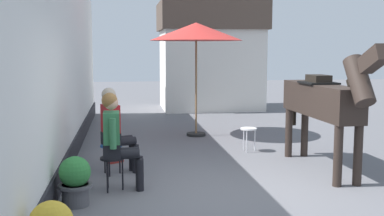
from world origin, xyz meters
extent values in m
plane|color=slate|center=(0.00, 3.00, 0.00)|extent=(40.00, 40.00, 0.00)
cube|color=white|center=(-2.55, 1.50, 1.70)|extent=(0.30, 14.00, 3.40)
cube|color=black|center=(-2.53, 1.50, 0.18)|extent=(0.34, 14.00, 0.36)
cube|color=silver|center=(1.40, 9.33, 1.30)|extent=(3.20, 2.40, 2.60)
cube|color=brown|center=(1.40, 9.33, 3.05)|extent=(3.40, 2.60, 0.90)
cylinder|color=black|center=(-1.65, 0.37, 0.46)|extent=(0.34, 0.34, 0.03)
cylinder|color=black|center=(-1.51, 0.37, 0.22)|extent=(0.02, 0.02, 0.45)
cylinder|color=black|center=(-1.72, 0.49, 0.22)|extent=(0.02, 0.02, 0.45)
cylinder|color=black|center=(-1.72, 0.25, 0.22)|extent=(0.02, 0.02, 0.45)
cube|color=black|center=(-1.65, 0.37, 0.58)|extent=(0.24, 0.32, 0.20)
cube|color=#337247|center=(-1.65, 0.37, 0.90)|extent=(0.22, 0.34, 0.44)
sphere|color=tan|center=(-1.65, 0.37, 1.25)|extent=(0.20, 0.20, 0.20)
sphere|color=olive|center=(-1.67, 0.37, 1.28)|extent=(0.22, 0.22, 0.22)
cylinder|color=black|center=(-1.46, 0.45, 0.53)|extent=(0.38, 0.13, 0.13)
cylinder|color=black|center=(-1.27, 0.45, 0.23)|extent=(0.11, 0.11, 0.46)
cylinder|color=black|center=(-1.46, 0.29, 0.53)|extent=(0.38, 0.13, 0.13)
cylinder|color=black|center=(-1.27, 0.29, 0.23)|extent=(0.11, 0.11, 0.46)
cylinder|color=#337247|center=(-1.64, 0.57, 0.85)|extent=(0.09, 0.09, 0.42)
cylinder|color=#337247|center=(-1.63, 0.17, 0.85)|extent=(0.09, 0.09, 0.42)
cylinder|color=#194C99|center=(-1.69, 1.24, 0.46)|extent=(0.34, 0.34, 0.03)
cylinder|color=black|center=(-1.56, 1.28, 0.22)|extent=(0.02, 0.02, 0.45)
cylinder|color=black|center=(-1.80, 1.33, 0.22)|extent=(0.02, 0.02, 0.45)
cylinder|color=black|center=(-1.72, 1.10, 0.22)|extent=(0.02, 0.02, 0.45)
cube|color=black|center=(-1.69, 1.24, 0.58)|extent=(0.33, 0.38, 0.20)
cube|color=maroon|center=(-1.69, 1.24, 0.90)|extent=(0.32, 0.39, 0.44)
sphere|color=tan|center=(-1.69, 1.24, 1.25)|extent=(0.20, 0.20, 0.20)
sphere|color=#B2A38E|center=(-1.71, 1.23, 1.28)|extent=(0.22, 0.22, 0.22)
cylinder|color=black|center=(-1.54, 1.38, 0.53)|extent=(0.40, 0.25, 0.13)
cylinder|color=black|center=(-1.36, 1.44, 0.23)|extent=(0.11, 0.11, 0.46)
cylinder|color=black|center=(-1.49, 1.22, 0.53)|extent=(0.40, 0.25, 0.13)
cylinder|color=black|center=(-1.31, 1.29, 0.23)|extent=(0.11, 0.11, 0.46)
cylinder|color=maroon|center=(-1.74, 1.43, 0.85)|extent=(0.09, 0.09, 0.42)
cylinder|color=maroon|center=(-1.61, 1.06, 0.85)|extent=(0.09, 0.09, 0.42)
cube|color=#2D231E|center=(1.71, 1.08, 1.16)|extent=(0.49, 2.21, 0.52)
cylinder|color=#2D231E|center=(1.89, 0.11, 0.45)|extent=(0.13, 0.13, 0.90)
cylinder|color=#2D231E|center=(1.58, 0.10, 0.45)|extent=(0.13, 0.13, 0.90)
cylinder|color=#2D231E|center=(1.84, 2.05, 0.45)|extent=(0.13, 0.13, 0.90)
cylinder|color=#2D231E|center=(1.53, 2.04, 0.45)|extent=(0.13, 0.13, 0.90)
cylinder|color=#2D231E|center=(1.74, -0.12, 1.55)|extent=(0.29, 0.64, 0.73)
cube|color=#2D231E|center=(1.74, -0.46, 1.86)|extent=(0.19, 0.53, 0.40)
cube|color=black|center=(1.73, -0.10, 1.69)|extent=(0.05, 0.63, 0.48)
cylinder|color=black|center=(1.69, 2.22, 0.89)|extent=(0.10, 0.10, 0.65)
cube|color=black|center=(1.71, 1.18, 1.44)|extent=(0.51, 0.61, 0.03)
cube|color=black|center=(1.71, 1.18, 1.51)|extent=(0.29, 0.45, 0.12)
cylinder|color=#4C4C51|center=(-2.11, -0.22, 0.14)|extent=(0.34, 0.34, 0.28)
cylinder|color=#4C4C51|center=(-2.11, -0.22, 0.26)|extent=(0.43, 0.43, 0.04)
sphere|color=#2D7A38|center=(-2.11, -0.22, 0.44)|extent=(0.40, 0.40, 0.40)
cylinder|color=black|center=(0.16, 4.39, 0.03)|extent=(0.44, 0.44, 0.06)
cylinder|color=olive|center=(0.16, 4.39, 1.10)|extent=(0.04, 0.04, 2.20)
cone|color=red|center=(0.16, 4.39, 2.38)|extent=(2.10, 2.10, 0.40)
cylinder|color=white|center=(0.92, 2.59, 0.45)|extent=(0.32, 0.32, 0.03)
cylinder|color=silver|center=(1.05, 2.59, 0.22)|extent=(0.02, 0.02, 0.43)
cylinder|color=silver|center=(0.85, 2.71, 0.22)|extent=(0.02, 0.02, 0.43)
cylinder|color=silver|center=(0.85, 2.48, 0.22)|extent=(0.02, 0.02, 0.43)
cube|color=maroon|center=(-1.65, 2.02, 0.10)|extent=(0.30, 0.25, 0.20)
camera|label=1|loc=(-1.47, -6.17, 1.98)|focal=43.92mm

